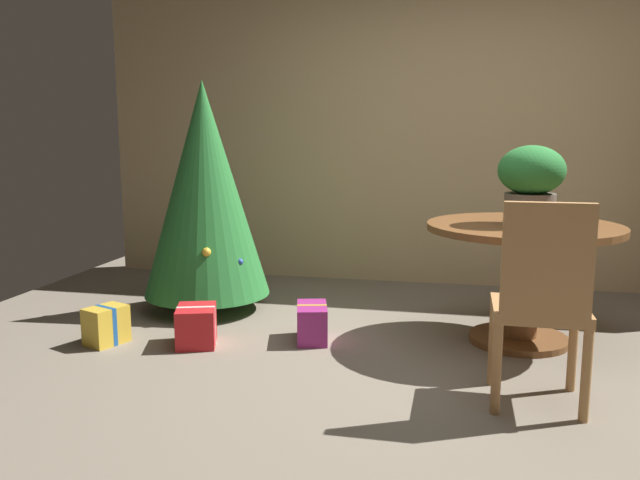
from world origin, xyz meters
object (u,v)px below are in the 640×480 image
flower_vase (531,181)px  gift_box_red (196,326)px  holiday_tree (205,189)px  wooden_chair_near (542,297)px  gift_box_purple (312,323)px  round_dining_table (522,262)px  gift_box_gold (106,325)px

flower_vase → gift_box_red: size_ratio=1.36×
holiday_tree → wooden_chair_near: bearing=-30.7°
flower_vase → gift_box_purple: flower_vase is taller
round_dining_table → flower_vase: bearing=-30.0°
holiday_tree → gift_box_purple: holiday_tree is taller
round_dining_table → holiday_tree: holiday_tree is taller
round_dining_table → wooden_chair_near: size_ratio=1.17×
wooden_chair_near → round_dining_table: bearing=90.0°
flower_vase → gift_box_gold: bearing=-167.4°
flower_vase → gift_box_gold: 2.65m
wooden_chair_near → gift_box_red: bearing=164.9°
gift_box_red → gift_box_gold: bearing=-169.5°
holiday_tree → gift_box_red: 1.08m
wooden_chair_near → gift_box_gold: (-2.42, 0.41, -0.42)m
flower_vase → gift_box_purple: (-1.25, -0.22, -0.87)m
gift_box_red → gift_box_gold: 0.54m
gift_box_purple → gift_box_red: bearing=-161.0°
flower_vase → wooden_chair_near: (-0.02, -0.96, -0.45)m
round_dining_table → gift_box_red: size_ratio=3.34×
wooden_chair_near → gift_box_red: wooden_chair_near is taller
round_dining_table → gift_box_purple: round_dining_table is taller
wooden_chair_near → gift_box_red: size_ratio=2.85×
gift_box_gold → flower_vase: bearing=12.6°
gift_box_purple → wooden_chair_near: bearing=-30.9°
round_dining_table → holiday_tree: size_ratio=0.70×
round_dining_table → gift_box_red: bearing=-166.3°
holiday_tree → gift_box_gold: size_ratio=5.78×
flower_vase → gift_box_purple: 1.54m
flower_vase → gift_box_red: bearing=-166.8°
flower_vase → holiday_tree: holiday_tree is taller
gift_box_gold → gift_box_purple: bearing=15.2°
flower_vase → round_dining_table: bearing=150.0°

